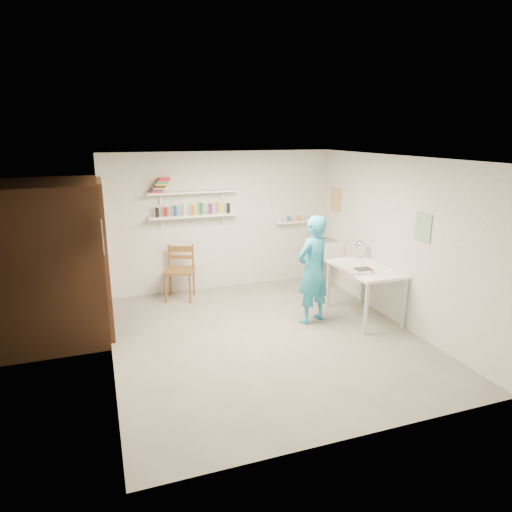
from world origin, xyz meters
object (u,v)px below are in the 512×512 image
object	(u,v)px
desk_lamp	(361,245)
work_table	(364,292)
man	(313,270)
wall_clock	(312,248)
belfast_sink	(324,248)
wooden_chair	(179,271)

from	to	relation	value
desk_lamp	work_table	bearing A→B (deg)	-112.42
man	wall_clock	world-z (taller)	man
belfast_sink	man	bearing A→B (deg)	-123.25
belfast_sink	wooden_chair	size ratio (longest dim) A/B	0.60
man	work_table	world-z (taller)	man
work_table	wooden_chair	bearing A→B (deg)	145.66
work_table	desk_lamp	world-z (taller)	desk_lamp
work_table	desk_lamp	xyz separation A→B (m)	(0.19, 0.47, 0.61)
wooden_chair	desk_lamp	distance (m)	2.97
work_table	desk_lamp	bearing A→B (deg)	67.58
man	wooden_chair	size ratio (longest dim) A/B	1.60
wall_clock	work_table	bearing A→B (deg)	-44.20
belfast_sink	work_table	xyz separation A→B (m)	(-0.11, -1.52, -0.31)
wall_clock	desk_lamp	xyz separation A→B (m)	(0.93, 0.15, -0.06)
wall_clock	work_table	world-z (taller)	wall_clock
work_table	belfast_sink	bearing A→B (deg)	85.85
wall_clock	work_table	size ratio (longest dim) A/B	0.24
desk_lamp	wall_clock	bearing A→B (deg)	-170.87
belfast_sink	wooden_chair	world-z (taller)	wooden_chair
belfast_sink	desk_lamp	xyz separation A→B (m)	(0.08, -1.05, 0.30)
wall_clock	wooden_chair	xyz separation A→B (m)	(-1.74, 1.37, -0.56)
man	wall_clock	size ratio (longest dim) A/B	5.56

